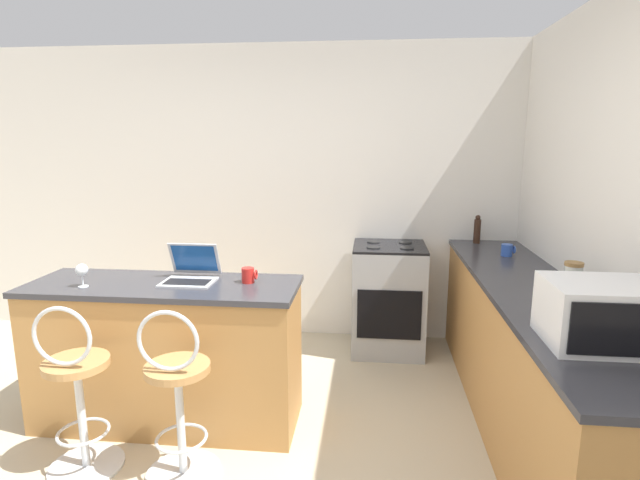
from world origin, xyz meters
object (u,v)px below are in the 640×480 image
at_px(bar_stool_near, 77,395).
at_px(mug_blue, 507,250).
at_px(storage_jar, 573,279).
at_px(mug_red, 248,275).
at_px(bar_stool_far, 178,400).
at_px(wine_glass_tall, 82,271).
at_px(pepper_mill, 477,230).
at_px(laptop, 191,271).
at_px(stove_range, 388,298).
at_px(microwave, 601,314).

xyz_separation_m(bar_stool_near, mug_blue, (2.58, 1.51, 0.52)).
height_order(storage_jar, mug_blue, storage_jar).
xyz_separation_m(bar_stool_near, mug_red, (0.80, 0.60, 0.52)).
bearing_deg(mug_blue, storage_jar, -84.40).
bearing_deg(bar_stool_far, mug_blue, 36.71).
bearing_deg(wine_glass_tall, pepper_mill, 30.92).
height_order(bar_stool_far, laptop, laptop).
height_order(bar_stool_far, stove_range, bar_stool_far).
xyz_separation_m(stove_range, wine_glass_tall, (-1.87, -1.39, 0.56)).
bearing_deg(mug_red, stove_range, 52.97).
height_order(stove_range, pepper_mill, pepper_mill).
bearing_deg(stove_range, bar_stool_near, -133.51).
xyz_separation_m(stove_range, storage_jar, (0.97, -1.28, 0.56)).
bearing_deg(bar_stool_near, mug_red, 36.77).
bearing_deg(microwave, storage_jar, 78.40).
relative_size(stove_range, wine_glass_tall, 6.56).
xyz_separation_m(bar_stool_near, laptop, (0.43, 0.61, 0.53)).
bearing_deg(microwave, pepper_mill, 92.49).
relative_size(storage_jar, wine_glass_tall, 1.40).
height_order(mug_blue, pepper_mill, pepper_mill).
bearing_deg(laptop, stove_range, 42.97).
bearing_deg(stove_range, laptop, -137.03).
distance_m(bar_stool_far, pepper_mill, 2.79).
distance_m(bar_stool_near, microwave, 2.61).
bearing_deg(laptop, bar_stool_far, -78.47).
xyz_separation_m(bar_stool_far, mug_blue, (2.02, 1.51, 0.52)).
bearing_deg(pepper_mill, stove_range, -166.89).
distance_m(bar_stool_near, mug_blue, 3.03).
distance_m(laptop, wine_glass_tall, 0.63).
height_order(stove_range, storage_jar, storage_jar).
bearing_deg(stove_range, microwave, -67.02).
xyz_separation_m(microwave, storage_jar, (0.14, 0.68, -0.04)).
relative_size(bar_stool_near, stove_range, 1.04).
relative_size(bar_stool_near, laptop, 3.07).
bearing_deg(pepper_mill, mug_blue, -73.81).
bearing_deg(pepper_mill, storage_jar, -80.95).
relative_size(mug_blue, pepper_mill, 0.42).
relative_size(bar_stool_far, stove_range, 1.04).
xyz_separation_m(microwave, mug_red, (-1.73, 0.76, -0.09)).
height_order(storage_jar, wine_glass_tall, storage_jar).
bearing_deg(mug_blue, microwave, -91.43).
relative_size(microwave, mug_red, 4.77).
xyz_separation_m(microwave, mug_blue, (0.04, 1.67, -0.09)).
xyz_separation_m(storage_jar, mug_blue, (-0.10, 0.99, -0.06)).
bearing_deg(bar_stool_far, mug_red, 67.84).
relative_size(bar_stool_far, mug_blue, 9.59).
bearing_deg(laptop, microwave, -20.21).
bearing_deg(wine_glass_tall, bar_stool_near, -68.18).
bearing_deg(storage_jar, stove_range, 127.08).
height_order(bar_stool_far, pepper_mill, pepper_mill).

